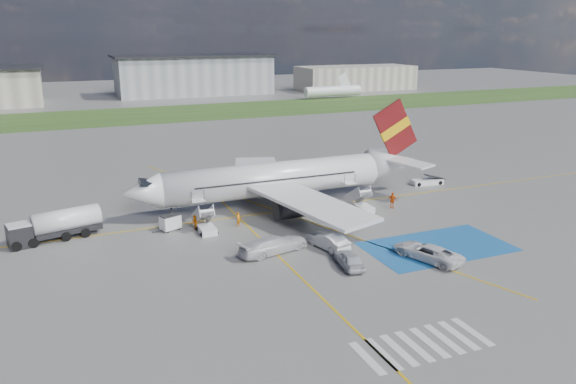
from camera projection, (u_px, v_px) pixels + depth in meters
name	position (u px, v px, depth m)	size (l,w,h in m)	color
ground	(326.00, 247.00, 53.94)	(400.00, 400.00, 0.00)	#60605E
grass_strip	(154.00, 114.00, 138.08)	(400.00, 30.00, 0.01)	#2D4C1E
taxiway_line_main	(279.00, 211.00, 64.57)	(120.00, 0.20, 0.01)	gold
taxiway_line_cross	(325.00, 301.00, 43.23)	(0.20, 60.00, 0.01)	gold
taxiway_line_diag	(279.00, 211.00, 64.57)	(0.20, 60.00, 0.01)	gold
staging_box	(437.00, 247.00, 54.11)	(14.00, 8.00, 0.01)	#195597
crosswalk	(422.00, 344.00, 37.33)	(9.00, 4.00, 0.01)	silver
terminal_centre	(194.00, 75.00, 179.26)	(48.00, 18.00, 12.00)	gray
terminal_east	(355.00, 78.00, 194.02)	(40.00, 16.00, 8.00)	gray
airliner	(285.00, 178.00, 65.95)	(36.81, 32.95, 11.92)	white
airstairs_fwd	(206.00, 226.00, 57.95)	(1.90, 5.20, 3.60)	white
airstairs_aft	(362.00, 205.00, 64.81)	(1.90, 5.20, 3.60)	white
fuel_tanker	(56.00, 228.00, 55.67)	(9.00, 4.19, 2.97)	black
gpu_cart	(170.00, 223.00, 58.43)	(2.30, 1.89, 1.66)	white
belt_loader	(427.00, 182.00, 75.78)	(4.72, 2.12, 1.38)	white
car_silver_a	(349.00, 259.00, 49.35)	(1.75, 4.36, 1.48)	silver
car_silver_b	(328.00, 240.00, 53.54)	(1.70, 4.86, 1.60)	#A7A9AE
van_white_a	(428.00, 250.00, 50.85)	(2.37, 5.13, 1.93)	silver
van_white_b	(274.00, 242.00, 52.45)	(2.19, 5.38, 2.11)	silver
crew_fwd	(239.00, 219.00, 59.53)	(0.57, 0.38, 1.57)	orange
crew_nose	(195.00, 223.00, 58.29)	(0.80, 0.62, 1.64)	orange
crew_aft	(392.00, 200.00, 65.44)	(1.14, 0.47, 1.95)	#E65A0C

